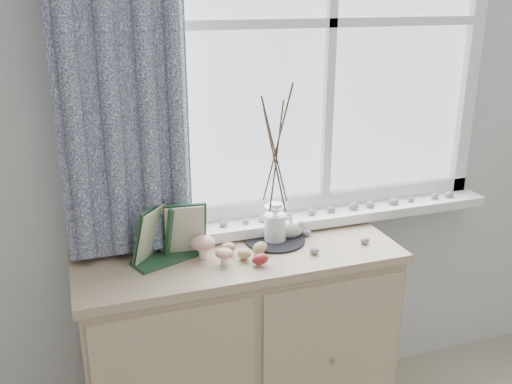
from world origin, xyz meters
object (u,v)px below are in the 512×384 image
Objects in this scene: botanical_book at (169,235)px; twig_pitcher at (276,151)px; sideboard at (240,351)px; toadstool_cluster at (208,246)px.

botanical_book is 0.49× the size of twig_pitcher.
twig_pitcher is at bearing 19.98° from sideboard.
toadstool_cluster reaches higher than sideboard.
botanical_book is at bearing 165.10° from twig_pitcher.
toadstool_cluster is 0.24× the size of twig_pitcher.
twig_pitcher is at bearing 14.19° from toadstool_cluster.
toadstool_cluster is (-0.12, -0.01, 0.48)m from sideboard.
botanical_book is 0.49m from twig_pitcher.
sideboard is at bearing 177.88° from twig_pitcher.
sideboard is 8.08× the size of toadstool_cluster.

